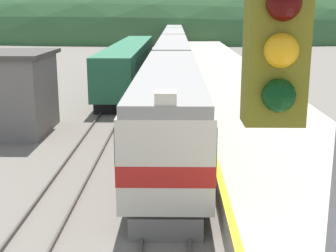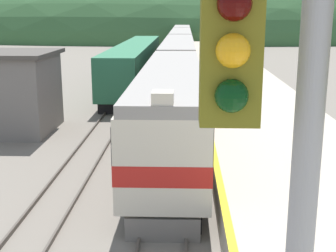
{
  "view_description": "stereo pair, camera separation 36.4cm",
  "coord_description": "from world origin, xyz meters",
  "px_view_note": "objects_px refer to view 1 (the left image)",
  "views": [
    {
      "loc": [
        0.28,
        2.31,
        6.89
      ],
      "look_at": [
        -0.01,
        20.12,
        2.5
      ],
      "focal_mm": 50.0,
      "sensor_mm": 36.0,
      "label": 1
    },
    {
      "loc": [
        0.65,
        2.32,
        6.89
      ],
      "look_at": [
        -0.01,
        20.12,
        2.5
      ],
      "focal_mm": 50.0,
      "sensor_mm": 36.0,
      "label": 2
    }
  ],
  "objects_px": {
    "express_train_lead_car": "(170,107)",
    "carriage_second": "(173,61)",
    "siding_train": "(130,64)",
    "carriage_third": "(174,44)",
    "carriage_fourth": "(174,36)"
  },
  "relations": [
    {
      "from": "express_train_lead_car",
      "to": "carriage_second",
      "type": "height_order",
      "value": "express_train_lead_car"
    },
    {
      "from": "express_train_lead_car",
      "to": "carriage_fourth",
      "type": "distance_m",
      "value": 68.75
    },
    {
      "from": "express_train_lead_car",
      "to": "carriage_second",
      "type": "bearing_deg",
      "value": 90.0
    },
    {
      "from": "express_train_lead_car",
      "to": "siding_train",
      "type": "xyz_separation_m",
      "value": [
        -4.1,
        22.45,
        -0.32
      ]
    },
    {
      "from": "carriage_fourth",
      "to": "carriage_third",
      "type": "bearing_deg",
      "value": -90.0
    },
    {
      "from": "carriage_second",
      "to": "carriage_fourth",
      "type": "relative_size",
      "value": 1.0
    },
    {
      "from": "carriage_fourth",
      "to": "carriage_second",
      "type": "bearing_deg",
      "value": -90.0
    },
    {
      "from": "carriage_third",
      "to": "carriage_fourth",
      "type": "distance_m",
      "value": 23.4
    },
    {
      "from": "express_train_lead_car",
      "to": "carriage_fourth",
      "type": "xyz_separation_m",
      "value": [
        0.0,
        68.75,
        -0.01
      ]
    },
    {
      "from": "carriage_second",
      "to": "siding_train",
      "type": "height_order",
      "value": "carriage_second"
    },
    {
      "from": "express_train_lead_car",
      "to": "siding_train",
      "type": "relative_size",
      "value": 0.68
    },
    {
      "from": "carriage_fourth",
      "to": "siding_train",
      "type": "bearing_deg",
      "value": -95.06
    },
    {
      "from": "express_train_lead_car",
      "to": "carriage_second",
      "type": "xyz_separation_m",
      "value": [
        0.0,
        21.96,
        -0.01
      ]
    },
    {
      "from": "express_train_lead_car",
      "to": "siding_train",
      "type": "bearing_deg",
      "value": 100.36
    },
    {
      "from": "carriage_second",
      "to": "carriage_third",
      "type": "bearing_deg",
      "value": 90.0
    }
  ]
}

